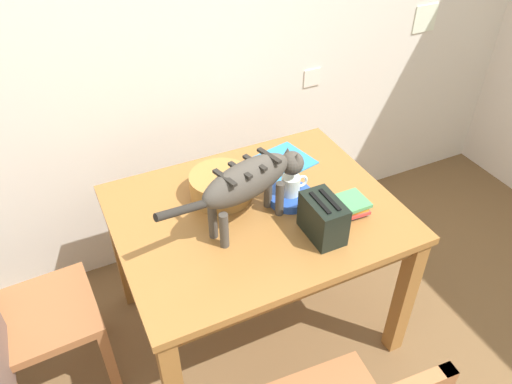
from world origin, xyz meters
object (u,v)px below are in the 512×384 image
at_px(cat, 251,181).
at_px(toaster, 323,218).
at_px(coffee_mug, 291,185).
at_px(wicker_basket, 221,185).
at_px(dining_table, 256,226).
at_px(book_stack, 345,206).
at_px(magazine, 283,161).
at_px(wooden_chair_far, 32,316).
at_px(saucer_bowl, 290,197).

height_order(cat, toaster, cat).
height_order(coffee_mug, wicker_basket, coffee_mug).
bearing_deg(wicker_basket, dining_table, -59.03).
height_order(cat, book_stack, cat).
distance_m(cat, magazine, 0.51).
height_order(coffee_mug, toaster, toaster).
relative_size(cat, magazine, 2.61).
relative_size(cat, coffee_mug, 5.51).
xyz_separation_m(dining_table, wicker_basket, (-0.09, 0.16, 0.15)).
bearing_deg(cat, book_stack, 58.20).
bearing_deg(cat, dining_table, 123.73).
relative_size(dining_table, magazine, 4.54).
relative_size(wicker_basket, wooden_chair_far, 0.29).
relative_size(coffee_mug, toaster, 0.62).
xyz_separation_m(coffee_mug, toaster, (0.01, -0.25, 0.00)).
distance_m(coffee_mug, wicker_basket, 0.31).
distance_m(coffee_mug, book_stack, 0.24).
distance_m(magazine, book_stack, 0.45).
xyz_separation_m(magazine, toaster, (-0.10, -0.52, 0.08)).
distance_m(dining_table, toaster, 0.35).
bearing_deg(cat, coffee_mug, 89.75).
xyz_separation_m(saucer_bowl, book_stack, (0.17, -0.17, 0.01)).
bearing_deg(coffee_mug, magazine, 69.09).
bearing_deg(saucer_bowl, book_stack, -45.55).
distance_m(dining_table, cat, 0.32).
relative_size(book_stack, wooden_chair_far, 0.19).
relative_size(book_stack, wicker_basket, 0.67).
height_order(magazine, toaster, toaster).
xyz_separation_m(wicker_basket, toaster, (0.27, -0.40, 0.03)).
xyz_separation_m(book_stack, toaster, (-0.16, -0.07, 0.05)).
distance_m(saucer_bowl, book_stack, 0.24).
bearing_deg(coffee_mug, book_stack, -46.19).
distance_m(dining_table, book_stack, 0.40).
height_order(dining_table, wicker_basket, wicker_basket).
bearing_deg(wooden_chair_far, book_stack, 75.63).
xyz_separation_m(saucer_bowl, wooden_chair_far, (-1.14, 0.10, -0.30)).
bearing_deg(book_stack, dining_table, 152.57).
xyz_separation_m(cat, book_stack, (0.39, -0.11, -0.18)).
relative_size(magazine, wooden_chair_far, 0.28).
relative_size(dining_table, toaster, 5.95).
distance_m(saucer_bowl, magazine, 0.29).
distance_m(saucer_bowl, coffee_mug, 0.06).
height_order(dining_table, cat, cat).
height_order(coffee_mug, book_stack, coffee_mug).
relative_size(saucer_bowl, wicker_basket, 0.72).
height_order(book_stack, wicker_basket, wicker_basket).
distance_m(toaster, wooden_chair_far, 1.26).
bearing_deg(wooden_chair_far, toaster, 70.62).
bearing_deg(magazine, toaster, -113.37).
relative_size(cat, wooden_chair_far, 0.72).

